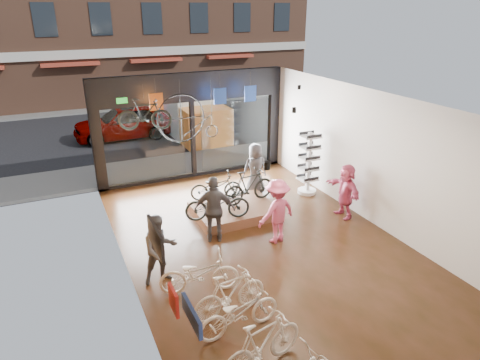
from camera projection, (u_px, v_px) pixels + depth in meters
ground_plane at (271, 253)px, 11.02m from camera, size 7.00×12.00×0.04m
ceiling at (275, 106)px, 9.57m from camera, size 7.00×12.00×0.04m
wall_left at (125, 212)px, 8.93m from camera, size 0.04×12.00×3.80m
wall_right at (386, 164)px, 11.65m from camera, size 0.04×12.00×3.80m
storefront at (192, 126)px, 15.34m from camera, size 7.00×0.26×3.80m
exit_sign at (122, 101)px, 13.88m from camera, size 0.35×0.06×0.18m
street_road at (141, 121)px, 23.64m from camera, size 30.00×18.00×0.02m
sidewalk_near at (185, 164)px, 17.05m from camera, size 30.00×2.40×0.12m
sidewalk_far at (127, 106)px, 26.98m from camera, size 30.00×2.00×0.12m
street_car at (125, 122)px, 20.28m from camera, size 4.71×1.89×1.60m
box_truck at (192, 110)px, 20.43m from camera, size 2.15×6.44×2.54m
floor_bike_1 at (262, 345)px, 7.30m from camera, size 1.83×0.88×1.06m
floor_bike_2 at (239, 312)px, 8.20m from camera, size 1.74×0.72×0.89m
floor_bike_3 at (230, 294)px, 8.64m from camera, size 1.70×0.65×1.00m
floor_bike_4 at (199, 274)px, 9.36m from camera, size 1.86×1.04×0.92m
display_platform at (234, 211)px, 12.93m from camera, size 2.40×1.80×0.30m
display_bike_left at (217, 204)px, 11.94m from camera, size 1.92×1.05×0.96m
display_bike_mid at (249, 186)px, 12.95m from camera, size 1.81×0.74×1.06m
display_bike_right at (216, 186)px, 13.23m from camera, size 1.66×0.84×0.83m
customer_1 at (160, 249)px, 9.59m from camera, size 0.85×0.69×1.67m
customer_2 at (215, 210)px, 11.27m from camera, size 1.17×0.82×1.84m
customer_3 at (277, 211)px, 11.25m from camera, size 1.26×0.89×1.78m
customer_4 at (255, 169)px, 14.20m from camera, size 0.92×0.66×1.75m
customer_5 at (346, 191)px, 12.64m from camera, size 0.56×1.55×1.65m
sunglasses_rack at (309, 163)px, 14.16m from camera, size 0.75×0.67×2.12m
wall_merch at (184, 344)px, 6.27m from camera, size 0.40×2.40×2.60m
penny_farthing at (191, 119)px, 13.87m from camera, size 1.99×0.06×1.59m
hung_bike at (145, 114)px, 12.65m from camera, size 1.64×0.92×0.95m
jersey_left at (156, 102)px, 13.68m from camera, size 0.45×0.03×0.55m
jersey_mid at (220, 96)px, 14.54m from camera, size 0.45×0.03×0.55m
jersey_right at (250, 94)px, 14.98m from camera, size 0.45×0.03×0.55m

